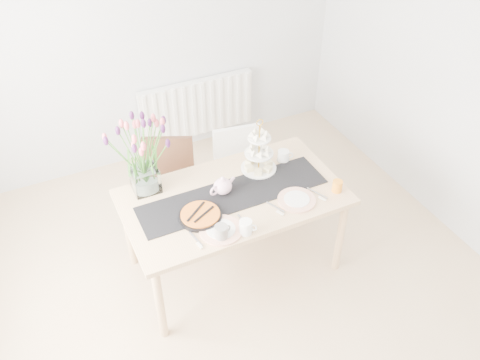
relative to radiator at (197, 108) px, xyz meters
name	(u,v)px	position (x,y,z in m)	size (l,w,h in m)	color
room_shell	(250,178)	(-0.50, -2.19, 0.85)	(4.50, 4.50, 4.50)	tan
radiator	(197,108)	(0.00, 0.00, 0.00)	(1.20, 0.08, 0.60)	white
dining_table	(233,203)	(-0.39, -1.71, 0.22)	(1.60, 0.90, 0.75)	tan
chair_brown	(169,180)	(-0.66, -1.03, 0.04)	(0.55, 0.55, 0.84)	#382214
chair_white	(240,168)	(-0.06, -1.13, 0.03)	(0.47, 0.47, 0.82)	white
table_runner	(233,195)	(-0.39, -1.71, 0.30)	(1.40, 0.35, 0.01)	black
tulip_vase	(140,147)	(-0.94, -1.37, 0.68)	(0.69, 0.69, 0.59)	silver
cake_stand	(259,157)	(-0.09, -1.52, 0.42)	(0.27, 0.27, 0.40)	gold
teapot	(223,186)	(-0.45, -1.66, 0.37)	(0.22, 0.17, 0.14)	white
cream_jug	(283,156)	(0.14, -1.51, 0.35)	(0.09, 0.09, 0.09)	white
tart_tin	(200,216)	(-0.69, -1.83, 0.32)	(0.30, 0.30, 0.04)	black
mug_grey	(221,232)	(-0.64, -2.07, 0.35)	(0.09, 0.09, 0.11)	gray
mug_white	(246,227)	(-0.48, -2.09, 0.35)	(0.09, 0.09, 0.10)	white
mug_orange	(337,186)	(0.31, -2.00, 0.34)	(0.07, 0.07, 0.09)	orange
plate_left	(221,230)	(-0.62, -2.01, 0.31)	(0.29, 0.29, 0.02)	white
plate_right	(297,200)	(-0.01, -1.96, 0.31)	(0.28, 0.28, 0.01)	white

